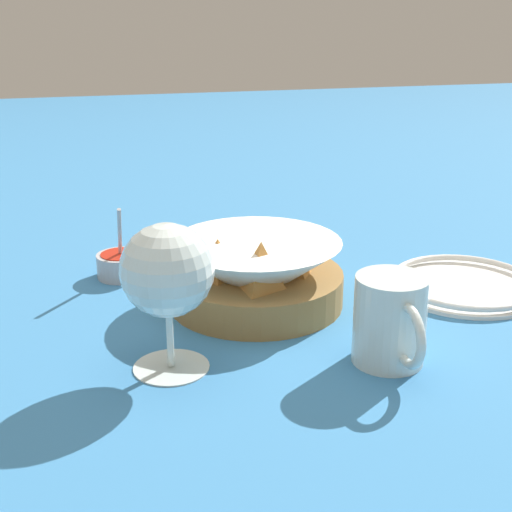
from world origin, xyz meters
The scene contains 7 objects.
ground_plane centered at (0.00, 0.00, 0.00)m, with size 4.00×4.00×0.00m, color teal.
food_basket centered at (0.02, 0.02, 0.04)m, with size 0.20×0.20×0.09m.
sauce_cup centered at (-0.11, -0.13, 0.02)m, with size 0.07×0.06×0.10m.
wine_glass centered at (0.15, -0.10, 0.10)m, with size 0.09×0.09×0.15m.
beer_mug centered at (0.19, 0.11, 0.04)m, with size 0.11×0.07×0.09m.
side_plate centered at (0.04, 0.28, 0.01)m, with size 0.19×0.19×0.01m.
napkin centered at (-0.20, 0.03, 0.00)m, with size 0.13×0.10×0.01m.
Camera 1 is at (0.77, -0.18, 0.34)m, focal length 50.00 mm.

